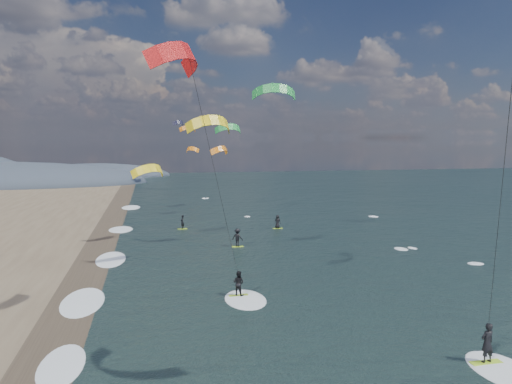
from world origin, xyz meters
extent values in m
cube|color=#382D23|center=(-12.00, 10.00, 0.00)|extent=(3.00, 240.00, 0.00)
ellipsoid|color=#3D4756|center=(-22.00, 120.00, 0.00)|extent=(40.00, 18.00, 7.00)
cube|color=#A7D826|center=(7.66, 2.26, 0.03)|extent=(1.49, 0.45, 0.06)
imported|color=black|center=(7.66, 2.26, 0.98)|extent=(0.73, 0.54, 1.84)
ellipsoid|color=white|center=(7.96, 1.46, 0.00)|extent=(2.60, 4.20, 0.12)
cylinder|color=black|center=(5.66, -0.74, 9.20)|extent=(0.02, 0.02, 17.37)
cube|color=#A7D826|center=(-1.70, 14.16, 0.03)|extent=(1.27, 0.39, 0.06)
imported|color=black|center=(-1.70, 14.16, 0.86)|extent=(0.99, 0.97, 1.61)
ellipsoid|color=white|center=(-1.40, 13.36, 0.00)|extent=(2.60, 4.20, 0.12)
cylinder|color=black|center=(-3.45, 11.16, 7.85)|extent=(0.02, 0.02, 14.83)
cube|color=#A7D826|center=(0.72, 28.62, 0.03)|extent=(1.10, 0.35, 0.05)
imported|color=black|center=(0.72, 28.62, 0.90)|extent=(1.26, 1.15, 1.70)
cube|color=#A7D826|center=(6.76, 37.06, 0.03)|extent=(1.10, 0.35, 0.05)
imported|color=black|center=(6.76, 37.06, 0.80)|extent=(0.87, 0.80, 1.49)
cube|color=#A7D826|center=(-3.79, 38.94, 0.03)|extent=(1.10, 0.35, 0.05)
imported|color=black|center=(-3.79, 38.94, 0.81)|extent=(0.55, 0.65, 1.52)
ellipsoid|color=white|center=(-10.80, 6.00, 0.00)|extent=(2.40, 5.40, 0.11)
ellipsoid|color=white|center=(-10.80, 15.00, 0.00)|extent=(2.40, 5.40, 0.11)
ellipsoid|color=white|center=(-10.80, 26.00, 0.00)|extent=(2.40, 5.40, 0.11)
ellipsoid|color=white|center=(-10.80, 40.00, 0.00)|extent=(2.40, 5.40, 0.11)
ellipsoid|color=white|center=(-10.80, 58.00, 0.00)|extent=(2.40, 5.40, 0.11)
camera|label=1|loc=(-7.06, -16.80, 10.21)|focal=35.00mm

